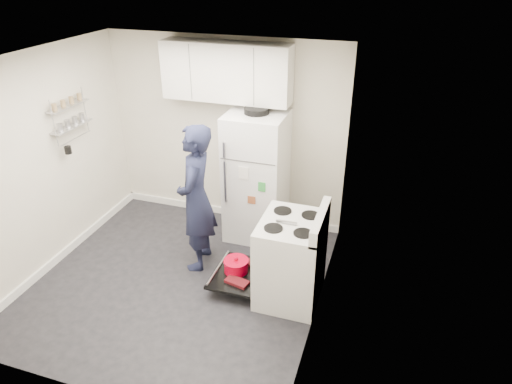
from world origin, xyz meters
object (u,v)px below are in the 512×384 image
(refrigerator, at_px, (257,176))
(person, at_px, (196,199))
(electric_range, at_px, (290,260))
(open_oven_door, at_px, (237,270))

(refrigerator, distance_m, person, 0.96)
(electric_range, bearing_deg, refrigerator, 123.36)
(open_oven_door, bearing_deg, person, 157.00)
(electric_range, distance_m, refrigerator, 1.37)
(open_oven_door, height_order, refrigerator, refrigerator)
(refrigerator, bearing_deg, electric_range, -56.64)
(refrigerator, bearing_deg, open_oven_door, -83.59)
(open_oven_door, bearing_deg, refrigerator, 96.41)
(open_oven_door, relative_size, refrigerator, 0.40)
(open_oven_door, bearing_deg, electric_range, -1.16)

